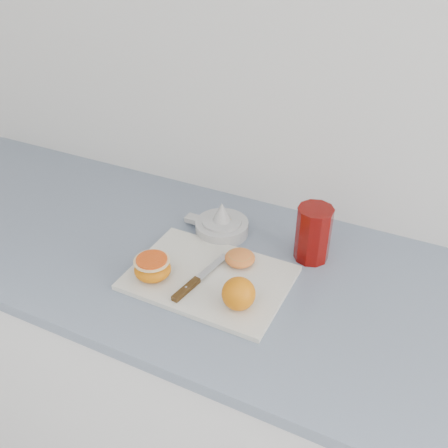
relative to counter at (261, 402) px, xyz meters
name	(u,v)px	position (x,y,z in m)	size (l,w,h in m)	color
counter	(261,402)	(0.00, 0.00, 0.00)	(2.35, 0.64, 0.89)	white
cutting_board	(209,278)	(-0.12, -0.06, 0.45)	(0.35, 0.25, 0.01)	silver
whole_orange	(239,294)	(-0.02, -0.12, 0.49)	(0.07, 0.07, 0.07)	orange
half_orange	(153,268)	(-0.23, -0.12, 0.48)	(0.08, 0.08, 0.05)	orange
squeezed_shell	(240,258)	(-0.08, 0.01, 0.47)	(0.07, 0.07, 0.03)	orange
paring_knife	(191,285)	(-0.14, -0.11, 0.46)	(0.05, 0.19, 0.01)	#412B0F
citrus_juicer	(221,225)	(-0.18, 0.11, 0.47)	(0.17, 0.13, 0.09)	silver
red_tumbler	(313,235)	(0.06, 0.12, 0.51)	(0.08, 0.08, 0.14)	#6B0805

